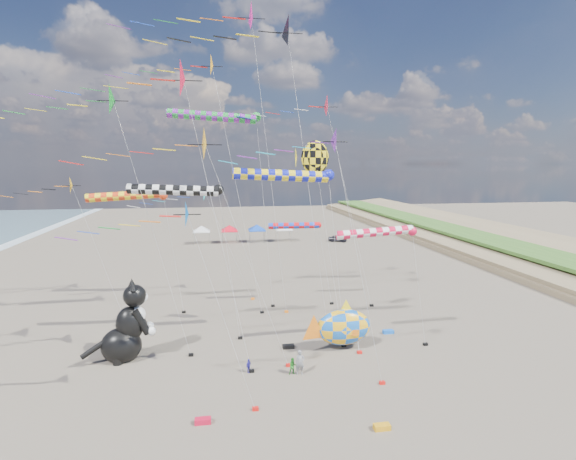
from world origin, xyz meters
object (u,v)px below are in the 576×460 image
(person_adult, at_px, (300,363))
(child_blue, at_px, (249,366))
(fish_inflatable, at_px, (343,327))
(parked_car, at_px, (338,239))
(cat_inflatable, at_px, (125,321))
(child_green, at_px, (293,366))

(person_adult, distance_m, child_blue, 3.57)
(fish_inflatable, xyz_separation_m, person_adult, (-4.08, -3.62, -0.95))
(fish_inflatable, relative_size, parked_car, 1.68)
(cat_inflatable, relative_size, child_blue, 6.10)
(child_blue, distance_m, parked_car, 54.17)
(child_green, relative_size, child_blue, 1.20)
(cat_inflatable, xyz_separation_m, child_green, (11.69, -4.37, -2.39))
(child_green, bearing_deg, cat_inflatable, 152.27)
(fish_inflatable, bearing_deg, cat_inflatable, 176.98)
(child_green, bearing_deg, person_adult, -20.05)
(child_blue, bearing_deg, person_adult, -64.74)
(cat_inflatable, bearing_deg, person_adult, -33.99)
(fish_inflatable, height_order, parked_car, fish_inflatable)
(parked_car, bearing_deg, person_adult, -171.18)
(parked_car, bearing_deg, fish_inflatable, -168.01)
(fish_inflatable, height_order, person_adult, fish_inflatable)
(fish_inflatable, bearing_deg, parked_car, 74.61)
(person_adult, bearing_deg, child_green, 171.03)
(parked_car, bearing_deg, child_blue, -174.93)
(parked_car, bearing_deg, cat_inflatable, 175.20)
(child_blue, height_order, parked_car, parked_car)
(fish_inflatable, bearing_deg, person_adult, -138.47)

